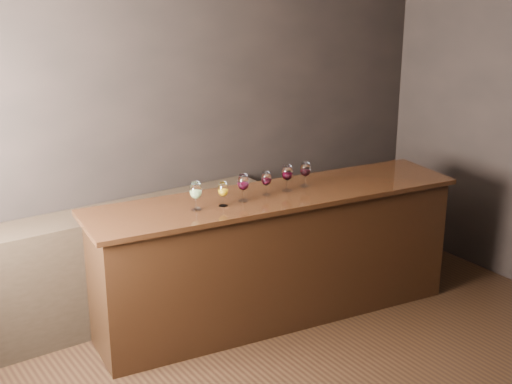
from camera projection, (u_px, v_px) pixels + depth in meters
room_shell at (327, 143)px, 3.98m from camera, size 5.02×4.52×2.81m
bar_counter at (275, 258)px, 5.68m from camera, size 2.95×1.00×1.01m
bar_top at (276, 196)px, 5.51m from camera, size 3.06×1.08×0.04m
back_bar_shelf at (119, 265)px, 5.65m from camera, size 2.62×0.40×0.94m
glass_white at (196, 191)px, 5.12m from camera, size 0.09×0.09×0.21m
glass_amber at (223, 190)px, 5.21m from camera, size 0.08×0.08×0.18m
glass_red_a at (243, 183)px, 5.31m from camera, size 0.09×0.09×0.21m
glass_red_b at (266, 179)px, 5.44m from camera, size 0.08×0.08×0.19m
glass_red_c at (287, 173)px, 5.54m from camera, size 0.09×0.09×0.21m
glass_red_d at (305, 170)px, 5.65m from camera, size 0.08×0.08×0.20m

